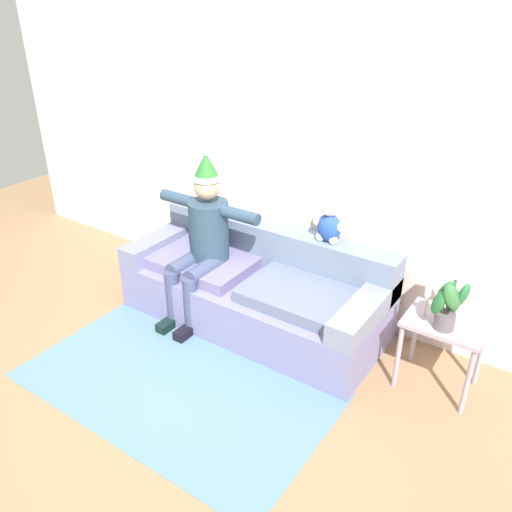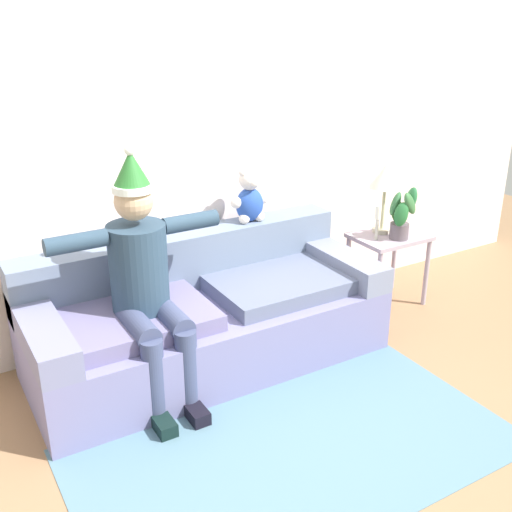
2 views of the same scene
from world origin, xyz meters
The scene contains 10 objects.
ground_plane centered at (0.00, 0.00, 0.00)m, with size 10.00×10.00×0.00m, color #916C4B.
back_wall centered at (0.00, 1.55, 1.35)m, with size 7.00×0.10×2.70m, color silver.
couch centered at (0.00, 1.00, 0.31)m, with size 2.28×0.94×0.79m.
person_seated centered at (-0.45, 0.84, 0.75)m, with size 1.02×0.77×1.50m.
teddy_bear centered at (0.51, 1.30, 0.96)m, with size 0.29×0.17×0.38m.
side_table centered at (1.59, 1.03, 0.47)m, with size 0.55×0.42×0.57m.
table_lamp centered at (1.58, 1.12, 0.99)m, with size 0.24×0.24×0.53m.
potted_plant centered at (1.60, 0.93, 0.77)m, with size 0.26×0.21×0.39m.
candle_tall centered at (1.44, 1.01, 0.74)m, with size 0.04×0.04×0.26m.
area_rug centered at (0.00, -0.07, 0.00)m, with size 2.32×1.32×0.01m, color slate.
Camera 1 is at (2.20, -2.22, 2.66)m, focal length 36.66 mm.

